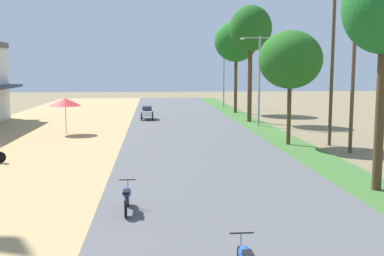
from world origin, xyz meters
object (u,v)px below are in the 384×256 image
streetlamp_mid (224,71)px  median_tree_second (290,60)px  vendor_umbrella (65,102)px  streetlamp_near (259,74)px  motorbike_ahead_third (127,196)px  car_sedan_white (147,112)px  utility_pole_near (332,62)px  utility_pole_far (353,69)px  median_tree_fourth (236,42)px  median_tree_third (251,29)px

streetlamp_mid → median_tree_second: bearing=-90.6°
vendor_umbrella → streetlamp_near: size_ratio=0.36×
motorbike_ahead_third → streetlamp_mid: bearing=77.1°
vendor_umbrella → motorbike_ahead_third: bearing=-74.2°
streetlamp_mid → car_sedan_white: streetlamp_mid is taller
utility_pole_near → utility_pole_far: (0.18, -2.56, -0.43)m
utility_pole_far → median_tree_fourth: bearing=95.6°
utility_pole_far → vendor_umbrella: bearing=153.2°
vendor_umbrella → streetlamp_near: bearing=13.9°
streetlamp_mid → utility_pole_near: utility_pole_near is taller
vendor_umbrella → median_tree_second: bearing=-21.9°
vendor_umbrella → median_tree_third: (14.34, 6.55, 5.57)m
median_tree_second → car_sedan_white: (-8.64, 14.51, -4.38)m
vendor_umbrella → utility_pole_far: size_ratio=0.29×
vendor_umbrella → streetlamp_near: (14.48, 3.58, 1.87)m
median_tree_fourth → motorbike_ahead_third: 34.99m
median_tree_second → motorbike_ahead_third: median_tree_second is taller
median_tree_third → utility_pole_far: 15.60m
vendor_umbrella → median_tree_fourth: bearing=45.2°
streetlamp_near → utility_pole_near: (2.17, -9.51, 0.82)m
median_tree_second → utility_pole_far: (2.65, -2.79, -0.55)m
median_tree_fourth → streetlamp_near: size_ratio=1.32×
median_tree_second → streetlamp_near: size_ratio=0.96×
median_tree_third → streetlamp_near: bearing=-87.4°
utility_pole_near → utility_pole_far: 2.60m
median_tree_third → median_tree_second: bearing=-90.8°
median_tree_fourth → vendor_umbrella: bearing=-134.8°
streetlamp_mid → median_tree_third: bearing=-90.5°
median_tree_third → utility_pole_far: (2.48, -15.04, -3.31)m
median_tree_second → utility_pole_near: size_ratio=0.71×
streetlamp_near → utility_pole_near: 9.79m
median_tree_second → utility_pole_far: 3.88m
streetlamp_mid → motorbike_ahead_third: streetlamp_mid is taller
vendor_umbrella → streetlamp_mid: streetlamp_mid is taller
median_tree_third → motorbike_ahead_third: median_tree_third is taller
utility_pole_far → motorbike_ahead_third: utility_pole_far is taller
median_tree_second → motorbike_ahead_third: bearing=-125.4°
median_tree_fourth → car_sedan_white: median_tree_fourth is taller
streetlamp_near → vendor_umbrella: bearing=-166.1°
median_tree_second → median_tree_third: (0.16, 12.25, 2.76)m
median_tree_third → streetlamp_mid: (0.14, 15.56, -3.53)m
median_tree_second → streetlamp_mid: (0.30, 27.81, -0.77)m
median_tree_second → utility_pole_near: utility_pole_near is taller
streetlamp_near → utility_pole_near: size_ratio=0.74×
utility_pole_far → car_sedan_white: bearing=123.1°
median_tree_fourth → streetlamp_mid: (-0.10, 7.45, -2.95)m
streetlamp_near → median_tree_fourth: bearing=89.5°
median_tree_third → median_tree_fourth: bearing=88.4°
median_tree_third → streetlamp_near: median_tree_third is taller
utility_pole_near → motorbike_ahead_third: utility_pole_near is taller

